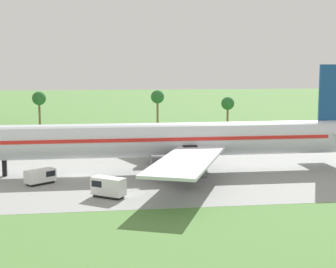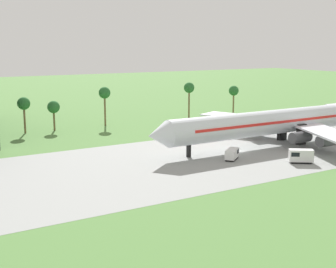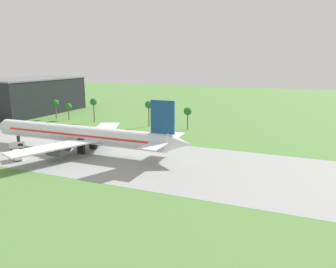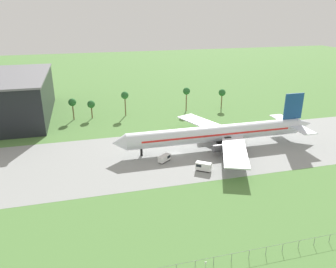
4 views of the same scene
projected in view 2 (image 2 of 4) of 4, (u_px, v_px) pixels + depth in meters
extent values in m
plane|color=#517F3D|center=(238.00, 152.00, 109.28)|extent=(600.00, 600.00, 0.00)
cube|color=gray|center=(238.00, 152.00, 109.28)|extent=(320.00, 44.00, 0.02)
cylinder|color=silver|center=(282.00, 121.00, 117.58)|extent=(67.38, 6.03, 6.03)
cone|color=silver|center=(158.00, 135.00, 99.22)|extent=(4.82, 5.91, 5.91)
cube|color=red|center=(282.00, 119.00, 117.50)|extent=(57.27, 6.15, 0.60)
cube|color=silver|center=(330.00, 133.00, 106.72)|extent=(17.64, 28.62, 0.44)
cube|color=silver|center=(249.00, 118.00, 130.00)|extent=(17.64, 28.62, 0.44)
cylinder|color=#4C4C51|center=(300.00, 137.00, 111.46)|extent=(5.42, 2.71, 2.71)
cylinder|color=#4C4C51|center=(328.00, 140.00, 107.63)|extent=(5.42, 2.71, 2.71)
cylinder|color=#4C4C51|center=(259.00, 128.00, 123.61)|extent=(5.42, 2.71, 2.71)
cylinder|color=#4C4C51|center=(251.00, 124.00, 129.92)|extent=(5.42, 2.71, 2.71)
cube|color=black|center=(189.00, 146.00, 103.79)|extent=(0.70, 0.90, 5.18)
cube|color=black|center=(301.00, 134.00, 117.10)|extent=(2.40, 1.20, 5.18)
cube|color=black|center=(282.00, 130.00, 122.68)|extent=(2.40, 1.20, 5.18)
cube|color=black|center=(232.00, 159.00, 101.80)|extent=(4.34, 3.88, 0.40)
cube|color=white|center=(232.00, 154.00, 101.58)|extent=(5.04, 4.47, 1.96)
cube|color=black|center=(234.00, 151.00, 102.72)|extent=(2.56, 2.64, 0.90)
cube|color=black|center=(301.00, 162.00, 98.92)|extent=(4.48, 3.91, 0.40)
cube|color=white|center=(301.00, 155.00, 98.65)|extent=(5.20, 4.51, 2.55)
cube|color=black|center=(295.00, 154.00, 98.68)|extent=(2.60, 2.67, 0.90)
cylinder|color=brown|center=(25.00, 119.00, 131.85)|extent=(0.56, 0.56, 7.90)
sphere|color=#28662D|center=(24.00, 103.00, 131.01)|extent=(3.60, 3.60, 3.60)
cylinder|color=brown|center=(233.00, 103.00, 170.11)|extent=(0.56, 0.56, 7.78)
sphere|color=#28662D|center=(234.00, 91.00, 169.27)|extent=(3.60, 3.60, 3.60)
cylinder|color=brown|center=(54.00, 120.00, 136.31)|extent=(0.56, 0.56, 6.33)
sphere|color=#28662D|center=(54.00, 107.00, 135.61)|extent=(3.60, 3.60, 3.60)
cylinder|color=brown|center=(105.00, 110.00, 144.20)|extent=(0.56, 0.56, 9.64)
sphere|color=#28662D|center=(105.00, 93.00, 143.19)|extent=(3.60, 3.60, 3.60)
cylinder|color=brown|center=(189.00, 104.00, 160.03)|extent=(0.56, 0.56, 9.76)
sphere|color=#28662D|center=(189.00, 88.00, 159.01)|extent=(3.60, 3.60, 3.60)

